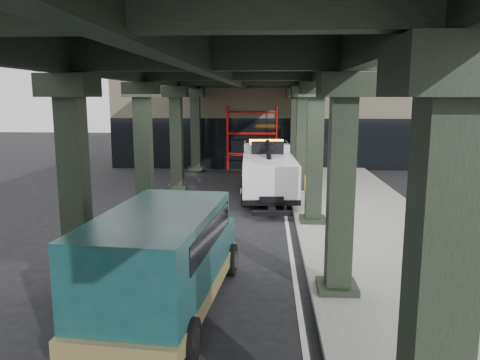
% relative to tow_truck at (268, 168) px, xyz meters
% --- Properties ---
extents(ground, '(90.00, 90.00, 0.00)m').
position_rel_tow_truck_xyz_m(ground, '(-0.98, -7.14, -1.25)').
color(ground, black).
rests_on(ground, ground).
extents(sidewalk, '(5.00, 40.00, 0.15)m').
position_rel_tow_truck_xyz_m(sidewalk, '(3.52, -5.14, -1.18)').
color(sidewalk, gray).
rests_on(sidewalk, ground).
extents(lane_stripe, '(0.12, 38.00, 0.01)m').
position_rel_tow_truck_xyz_m(lane_stripe, '(0.72, -5.14, -1.25)').
color(lane_stripe, silver).
rests_on(lane_stripe, ground).
extents(viaduct, '(7.40, 32.00, 6.40)m').
position_rel_tow_truck_xyz_m(viaduct, '(-1.38, -5.14, 4.21)').
color(viaduct, black).
rests_on(viaduct, ground).
extents(building, '(22.00, 10.00, 8.00)m').
position_rel_tow_truck_xyz_m(building, '(1.02, 12.86, 2.75)').
color(building, '#C6B793').
rests_on(building, ground).
extents(scaffolding, '(3.08, 0.88, 4.00)m').
position_rel_tow_truck_xyz_m(scaffolding, '(-0.98, 7.50, 0.86)').
color(scaffolding, red).
rests_on(scaffolding, ground).
extents(tow_truck, '(2.61, 7.93, 2.57)m').
position_rel_tow_truck_xyz_m(tow_truck, '(0.00, 0.00, 0.00)').
color(tow_truck, black).
rests_on(tow_truck, ground).
extents(towed_van, '(2.68, 5.77, 2.27)m').
position_rel_tow_truck_xyz_m(towed_van, '(-2.11, -12.22, -0.03)').
color(towed_van, '#113C3D').
rests_on(towed_van, ground).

